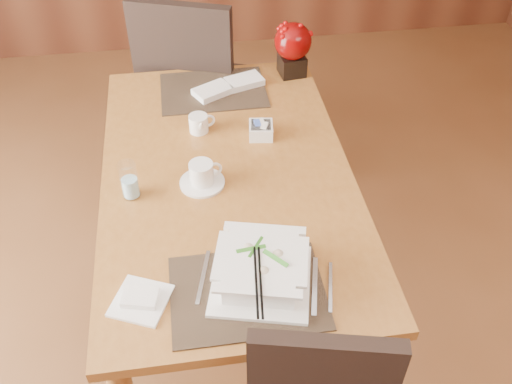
{
  "coord_description": "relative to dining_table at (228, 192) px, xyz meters",
  "views": [
    {
      "loc": [
        -0.13,
        -0.97,
        2.09
      ],
      "look_at": [
        0.07,
        0.35,
        0.87
      ],
      "focal_mm": 40.0,
      "sensor_mm": 36.0,
      "label": 1
    }
  ],
  "objects": [
    {
      "name": "dining_table",
      "position": [
        0.0,
        0.0,
        0.0
      ],
      "size": [
        0.9,
        1.5,
        0.75
      ],
      "color": "#A3672D",
      "rests_on": "ground"
    },
    {
      "name": "placemat_near",
      "position": [
        0.0,
        -0.55,
        0.1
      ],
      "size": [
        0.45,
        0.33,
        0.01
      ],
      "primitive_type": "cube",
      "color": "black",
      "rests_on": "dining_table"
    },
    {
      "name": "placemat_far",
      "position": [
        0.0,
        0.55,
        0.1
      ],
      "size": [
        0.45,
        0.33,
        0.01
      ],
      "primitive_type": "cube",
      "color": "black",
      "rests_on": "dining_table"
    },
    {
      "name": "soup_setting",
      "position": [
        0.04,
        -0.52,
        0.15
      ],
      "size": [
        0.35,
        0.35,
        0.12
      ],
      "rotation": [
        0.0,
        0.0,
        -0.25
      ],
      "color": "white",
      "rests_on": "dining_table"
    },
    {
      "name": "coffee_cup",
      "position": [
        -0.09,
        -0.05,
        0.14
      ],
      "size": [
        0.16,
        0.16,
        0.09
      ],
      "rotation": [
        0.0,
        0.0,
        0.2
      ],
      "color": "white",
      "rests_on": "dining_table"
    },
    {
      "name": "water_glass",
      "position": [
        -0.34,
        -0.08,
        0.17
      ],
      "size": [
        0.06,
        0.06,
        0.14
      ],
      "primitive_type": "cylinder",
      "rotation": [
        0.0,
        0.0,
        -0.06
      ],
      "color": "white",
      "rests_on": "dining_table"
    },
    {
      "name": "creamer_jug",
      "position": [
        -0.08,
        0.27,
        0.13
      ],
      "size": [
        0.12,
        0.12,
        0.07
      ],
      "primitive_type": null,
      "rotation": [
        0.0,
        0.0,
        0.23
      ],
      "color": "white",
      "rests_on": "dining_table"
    },
    {
      "name": "sugar_caddy",
      "position": [
        0.15,
        0.2,
        0.12
      ],
      "size": [
        0.1,
        0.1,
        0.05
      ],
      "primitive_type": "cube",
      "rotation": [
        0.0,
        0.0,
        -0.13
      ],
      "color": "white",
      "rests_on": "dining_table"
    },
    {
      "name": "berry_decor",
      "position": [
        0.36,
        0.64,
        0.23
      ],
      "size": [
        0.16,
        0.16,
        0.24
      ],
      "rotation": [
        0.0,
        0.0,
        0.12
      ],
      "color": "black",
      "rests_on": "dining_table"
    },
    {
      "name": "napkins_far",
      "position": [
        0.08,
        0.55,
        0.12
      ],
      "size": [
        0.33,
        0.22,
        0.03
      ],
      "primitive_type": null,
      "rotation": [
        0.0,
        0.0,
        0.38
      ],
      "color": "white",
      "rests_on": "dining_table"
    },
    {
      "name": "bread_plate",
      "position": [
        -0.31,
        -0.54,
        0.1
      ],
      "size": [
        0.2,
        0.2,
        0.01
      ],
      "primitive_type": "cube",
      "rotation": [
        0.0,
        0.0,
        -0.42
      ],
      "color": "white",
      "rests_on": "dining_table"
    },
    {
      "name": "far_chair",
      "position": [
        -0.08,
        0.89,
        -0.06
      ],
      "size": [
        0.63,
        0.63,
        1.05
      ],
      "rotation": [
        0.0,
        0.0,
        2.79
      ],
      "color": "black",
      "rests_on": "ground"
    }
  ]
}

